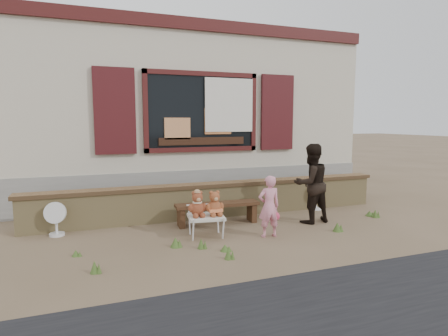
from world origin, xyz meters
name	(u,v)px	position (x,y,z in m)	size (l,w,h in m)	color
ground	(236,230)	(0.00, 0.00, 0.00)	(80.00, 80.00, 0.00)	brown
shopfront	(175,116)	(0.00, 4.49, 2.00)	(8.04, 5.13, 4.00)	#AC9E8B
brick_wall	(217,199)	(0.00, 1.00, 0.34)	(7.10, 0.36, 0.67)	tan
bench	(217,209)	(-0.18, 0.46, 0.29)	(1.54, 0.40, 0.39)	#382213
folding_chair	(206,218)	(-0.60, -0.18, 0.31)	(0.63, 0.57, 0.35)	beige
teddy_bear_left	(197,203)	(-0.74, -0.16, 0.55)	(0.30, 0.26, 0.42)	brown
teddy_bear_right	(214,203)	(-0.46, -0.20, 0.55)	(0.30, 0.26, 0.41)	brown
child	(269,206)	(0.35, -0.53, 0.50)	(0.36, 0.24, 1.00)	pink
adult	(311,183)	(1.46, -0.02, 0.73)	(0.71, 0.55, 1.45)	black
fan_left	(56,219)	(-2.87, 0.70, 0.28)	(0.36, 0.24, 0.57)	silver
fan_right	(316,196)	(2.14, 0.80, 0.28)	(0.35, 0.24, 0.57)	white
grass_tufts	(264,234)	(0.22, -0.61, 0.07)	(5.51, 1.34, 0.16)	#405C24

